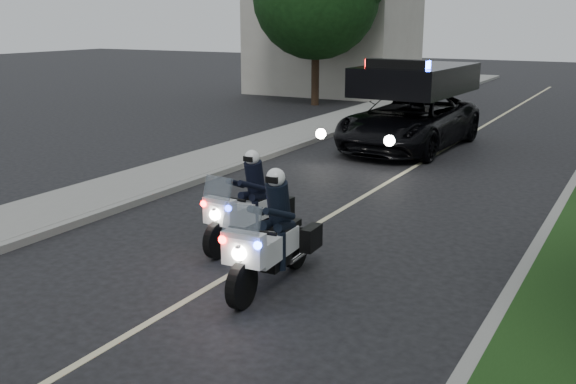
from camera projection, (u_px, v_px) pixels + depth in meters
name	position (u px, v px, depth m)	size (l,w,h in m)	color
ground	(198.00, 294.00, 9.93)	(120.00, 120.00, 0.00)	black
curb_right	(575.00, 181.00, 16.47)	(0.20, 60.00, 0.15)	gray
curb_left	(285.00, 150.00, 20.30)	(0.20, 60.00, 0.15)	gray
sidewalk_left	(254.00, 147.00, 20.81)	(2.00, 60.00, 0.16)	gray
building_far	(334.00, 27.00, 35.75)	(8.00, 6.00, 7.00)	#A8A396
lane_marking	(415.00, 167.00, 18.41)	(0.12, 50.00, 0.01)	#BFB78C
police_moto_left	(248.00, 244.00, 12.11)	(0.71, 2.03, 1.72)	silver
police_moto_right	(272.00, 285.00, 10.25)	(0.75, 2.14, 1.82)	silver
police_suv	(408.00, 148.00, 21.00)	(2.86, 6.18, 3.00)	black
bicycle	(422.00, 117.00, 27.71)	(0.53, 1.52, 0.80)	black
cyclist	(422.00, 117.00, 27.71)	(0.55, 0.37, 1.53)	black
tree_left_near	(315.00, 105.00, 31.37)	(5.77, 5.77, 9.62)	#143A13
tree_left_far	(323.00, 97.00, 34.56)	(6.21, 6.21, 10.35)	#173310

